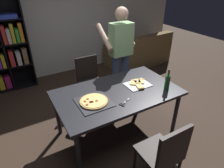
# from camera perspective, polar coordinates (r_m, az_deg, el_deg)

# --- Properties ---
(ground_plane) EXTENTS (12.00, 12.00, 0.00)m
(ground_plane) POSITION_cam_1_polar(r_m,az_deg,el_deg) (3.19, 1.38, -13.79)
(ground_plane) COLOR #38281E
(back_wall) EXTENTS (6.40, 0.10, 2.80)m
(back_wall) POSITION_cam_1_polar(r_m,az_deg,el_deg) (4.79, -15.61, 19.17)
(back_wall) COLOR silver
(back_wall) RESTS_ON ground_plane
(dining_table) EXTENTS (1.73, 1.01, 0.75)m
(dining_table) POSITION_cam_1_polar(r_m,az_deg,el_deg) (2.76, 1.55, -3.46)
(dining_table) COLOR #232328
(dining_table) RESTS_ON ground_plane
(chair_near_camera) EXTENTS (0.42, 0.42, 0.90)m
(chair_near_camera) POSITION_cam_1_polar(r_m,az_deg,el_deg) (2.29, 15.20, -18.88)
(chair_near_camera) COLOR black
(chair_near_camera) RESTS_ON ground_plane
(chair_far_side) EXTENTS (0.42, 0.42, 0.90)m
(chair_far_side) POSITION_cam_1_polar(r_m,az_deg,el_deg) (3.61, -6.66, 1.77)
(chair_far_side) COLOR black
(chair_far_side) RESTS_ON ground_plane
(couch) EXTENTS (1.77, 0.99, 0.85)m
(couch) POSITION_cam_1_polar(r_m,az_deg,el_deg) (5.38, 8.00, 8.84)
(couch) COLOR brown
(couch) RESTS_ON ground_plane
(person_serving_pizza) EXTENTS (0.55, 0.54, 1.75)m
(person_serving_pizza) POSITION_cam_1_polar(r_m,az_deg,el_deg) (3.46, 2.47, 9.48)
(person_serving_pizza) COLOR #38476B
(person_serving_pizza) RESTS_ON ground_plane
(pepperoni_pizza_on_tray) EXTENTS (0.42, 0.42, 0.04)m
(pepperoni_pizza_on_tray) POSITION_cam_1_polar(r_m,az_deg,el_deg) (2.51, -5.38, -5.15)
(pepperoni_pizza_on_tray) COLOR #2D2D33
(pepperoni_pizza_on_tray) RESTS_ON dining_table
(pizza_slices_on_towel) EXTENTS (0.36, 0.31, 0.03)m
(pizza_slices_on_towel) POSITION_cam_1_polar(r_m,az_deg,el_deg) (2.92, 7.64, 0.08)
(pizza_slices_on_towel) COLOR white
(pizza_slices_on_towel) RESTS_ON dining_table
(wine_bottle) EXTENTS (0.07, 0.07, 0.32)m
(wine_bottle) POSITION_cam_1_polar(r_m,az_deg,el_deg) (2.82, 16.00, 0.49)
(wine_bottle) COLOR #194723
(wine_bottle) RESTS_ON dining_table
(kitchen_scissors) EXTENTS (0.20, 0.13, 0.01)m
(kitchen_scissors) POSITION_cam_1_polar(r_m,az_deg,el_deg) (2.48, 3.46, -5.68)
(kitchen_scissors) COLOR silver
(kitchen_scissors) RESTS_ON dining_table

